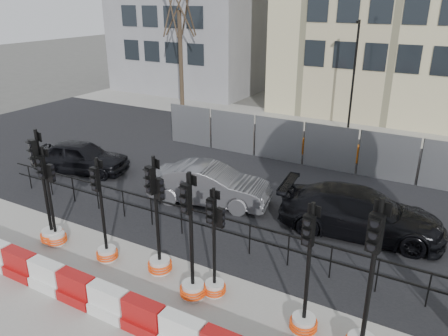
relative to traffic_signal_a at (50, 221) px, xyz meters
The scene contains 20 objects.
ground 4.63m from the traffic_signal_a, 14.80° to the left, with size 120.00×120.00×0.00m, color #51514C.
sidewalk_near 4.84m from the traffic_signal_a, 22.55° to the right, with size 40.00×6.00×0.02m, color gray.
road 9.31m from the traffic_signal_a, 61.60° to the left, with size 40.00×14.00×0.03m, color black.
sidewalk_far 17.74m from the traffic_signal_a, 75.57° to the left, with size 40.00×4.00×0.02m, color gray.
kerb_railing 5.01m from the traffic_signal_a, 28.19° to the left, with size 18.00×0.04×1.00m.
heras_fencing 12.10m from the traffic_signal_a, 65.69° to the left, with size 14.33×1.72×2.00m.
lamp_post_far 17.06m from the traffic_signal_a, 73.07° to the left, with size 0.12×0.56×6.00m.
tree_bare_far 18.87m from the traffic_signal_a, 111.56° to the left, with size 2.00×2.00×9.00m.
barrier_row 4.72m from the traffic_signal_a, 20.30° to the right, with size 12.55×0.50×0.80m.
traffic_signal_a is the anchor object (origin of this frame).
traffic_signal_b 0.21m from the traffic_signal_a, ahead, with size 0.62×0.62×3.16m.
traffic_signal_c 2.17m from the traffic_signal_a, ahead, with size 0.62×0.62×3.15m.
traffic_signal_d 3.88m from the traffic_signal_a, ahead, with size 0.67×0.67×3.41m.
traffic_signal_e 5.24m from the traffic_signal_a, ahead, with size 0.67×0.67×3.42m.
traffic_signal_f 5.68m from the traffic_signal_a, ahead, with size 0.59×0.59×2.97m.
traffic_signal_g 8.08m from the traffic_signal_a, ahead, with size 0.64×0.64×3.25m.
traffic_signal_h 9.38m from the traffic_signal_a, ahead, with size 0.73×0.73×3.68m.
car_a 5.89m from the traffic_signal_a, 127.59° to the left, with size 4.39×2.69×1.40m, color black.
car_b 5.53m from the traffic_signal_a, 59.54° to the left, with size 4.63×2.39×1.45m, color #4B4C50.
car_c 9.64m from the traffic_signal_a, 32.72° to the left, with size 5.31×2.63×1.48m, color black.
Camera 1 is at (5.97, -8.79, 7.10)m, focal length 35.00 mm.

